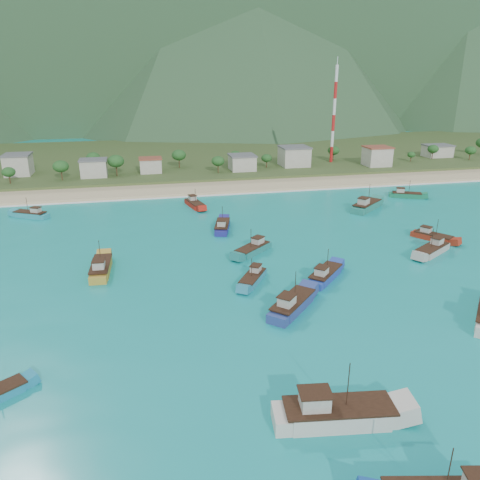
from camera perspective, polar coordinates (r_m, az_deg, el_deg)
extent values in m
plane|color=#0C7D84|center=(84.46, -0.53, -6.20)|extent=(600.00, 600.00, 0.00)
cube|color=beige|center=(158.48, -6.44, 6.16)|extent=(400.00, 18.00, 1.20)
cube|color=#385123|center=(218.04, -8.22, 9.82)|extent=(400.00, 110.00, 2.40)
cube|color=white|center=(149.31, -6.04, 5.33)|extent=(400.00, 2.50, 0.08)
cube|color=#385942|center=(497.30, 3.99, 27.03)|extent=(1100.00, 160.00, 200.00)
cube|color=#284C2D|center=(377.04, -17.69, 24.74)|extent=(800.00, 160.00, 150.00)
cone|color=#284C2D|center=(384.86, -1.06, 26.95)|extent=(280.00, 280.00, 170.00)
cube|color=beige|center=(189.89, -25.41, 8.25)|extent=(8.78, 9.58, 7.11)
cube|color=beige|center=(176.71, -17.39, 8.31)|extent=(8.98, 6.97, 5.87)
cube|color=beige|center=(179.28, -10.84, 8.88)|extent=(7.82, 6.53, 5.06)
cube|color=beige|center=(181.13, 0.27, 9.38)|extent=(9.22, 9.29, 5.34)
cube|color=beige|center=(190.59, 6.62, 10.05)|extent=(10.68, 10.30, 7.20)
cube|color=beige|center=(197.11, 16.36, 9.71)|extent=(9.41, 8.37, 7.16)
cube|color=beige|center=(227.97, 22.92, 9.94)|extent=(11.17, 8.00, 4.79)
cylinder|color=red|center=(201.25, 11.07, 10.22)|extent=(1.20, 1.20, 6.36)
cylinder|color=white|center=(200.33, 11.19, 12.01)|extent=(1.20, 1.20, 6.36)
cylinder|color=red|center=(199.61, 11.32, 13.81)|extent=(1.20, 1.20, 6.36)
cylinder|color=white|center=(199.08, 11.44, 15.63)|extent=(1.20, 1.20, 6.36)
cylinder|color=red|center=(198.77, 11.57, 17.46)|extent=(1.20, 1.20, 6.36)
cylinder|color=white|center=(198.65, 11.70, 19.29)|extent=(1.20, 1.20, 6.36)
cube|color=teal|center=(138.59, -24.19, 2.75)|extent=(10.07, 7.30, 1.80)
cube|color=beige|center=(136.89, -23.63, 3.34)|extent=(2.84, 2.66, 1.46)
cylinder|color=#382114|center=(138.21, -24.53, 3.92)|extent=(0.12, 0.12, 4.04)
cube|color=#A02916|center=(118.25, 22.49, 0.23)|extent=(7.56, 9.47, 1.73)
cube|color=beige|center=(118.44, 21.73, 1.16)|extent=(2.64, 2.76, 1.40)
cylinder|color=#382114|center=(117.23, 22.91, 1.46)|extent=(0.12, 0.12, 3.88)
cube|color=#14714B|center=(155.96, 19.64, 5.09)|extent=(10.08, 6.85, 1.78)
cube|color=beige|center=(155.37, 18.98, 5.73)|extent=(2.78, 2.58, 1.45)
cylinder|color=#382114|center=(155.38, 19.97, 6.10)|extent=(0.12, 0.12, 4.01)
cube|color=red|center=(137.02, -5.51, 4.25)|extent=(5.10, 10.43, 1.82)
cube|color=beige|center=(138.46, -5.82, 5.11)|extent=(2.29, 2.63, 1.48)
cylinder|color=#382114|center=(135.74, -5.47, 5.40)|extent=(0.12, 0.12, 4.10)
cube|color=#B48E2D|center=(95.72, -16.56, -3.41)|extent=(3.96, 11.62, 2.08)
cube|color=beige|center=(92.86, -16.83, -2.90)|extent=(2.23, 2.71, 1.69)
cylinder|color=#382114|center=(95.09, -16.72, -1.38)|extent=(0.12, 0.12, 4.69)
cube|color=#2442A5|center=(90.39, 10.38, -4.33)|extent=(9.63, 9.83, 1.93)
cube|color=beige|center=(87.82, 9.92, -3.79)|extent=(3.08, 3.09, 1.57)
cylinder|color=#382114|center=(89.69, 10.64, -2.37)|extent=(0.12, 0.12, 4.35)
cube|color=#227A6B|center=(138.57, 15.21, 3.93)|extent=(12.44, 11.24, 2.36)
cube|color=beige|center=(135.65, 14.84, 4.57)|extent=(3.79, 3.71, 1.92)
cylinder|color=#382114|center=(138.28, 15.47, 5.52)|extent=(0.12, 0.12, 5.31)
cube|color=beige|center=(56.82, 11.91, -20.24)|extent=(14.20, 5.88, 2.51)
cube|color=beige|center=(54.73, 9.09, -18.76)|extent=(3.44, 2.92, 2.04)
cylinder|color=#382114|center=(54.53, 13.04, -16.85)|extent=(0.12, 0.12, 5.64)
cylinder|color=#382114|center=(48.23, 24.10, -24.48)|extent=(0.12, 0.12, 5.34)
cube|color=#1E7974|center=(101.29, 1.52, -1.32)|extent=(9.75, 9.09, 1.87)
cube|color=beige|center=(102.33, 2.20, -0.09)|extent=(3.00, 2.96, 1.52)
cylinder|color=#382114|center=(99.78, 1.34, 0.21)|extent=(0.12, 0.12, 4.21)
cube|color=#B1A99F|center=(109.01, 22.32, -1.28)|extent=(10.78, 8.34, 1.95)
cube|color=beige|center=(110.36, 22.91, -0.14)|extent=(3.11, 2.95, 1.58)
cylinder|color=#382114|center=(107.45, 22.40, 0.21)|extent=(0.12, 0.12, 4.39)
cube|color=navy|center=(78.35, 6.45, -7.98)|extent=(10.69, 10.99, 2.15)
cube|color=beige|center=(75.49, 5.72, -7.41)|extent=(3.43, 3.44, 1.75)
cylinder|color=#382114|center=(77.35, 6.76, -5.48)|extent=(0.12, 0.12, 4.84)
cube|color=teal|center=(87.58, 1.52, -4.90)|extent=(7.24, 9.13, 1.66)
cube|color=beige|center=(88.58, 1.93, -3.55)|extent=(2.54, 2.65, 1.35)
cylinder|color=#382114|center=(86.03, 1.42, -3.41)|extent=(0.12, 0.12, 3.74)
cube|color=navy|center=(116.57, -2.17, 1.55)|extent=(5.71, 10.98, 1.91)
cube|color=beige|center=(113.99, -2.26, 2.04)|extent=(2.48, 2.81, 1.56)
cylinder|color=#382114|center=(116.20, -2.16, 3.10)|extent=(0.12, 0.12, 4.31)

